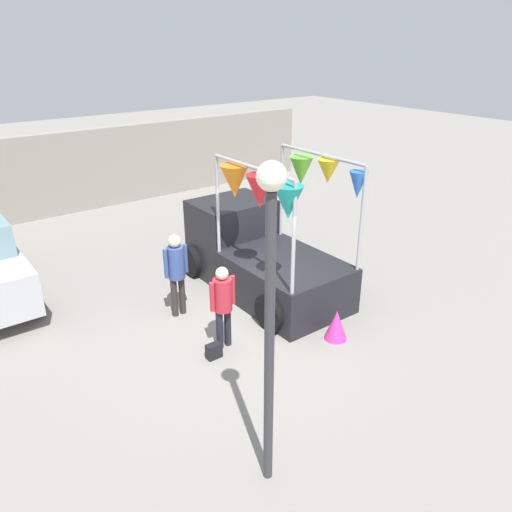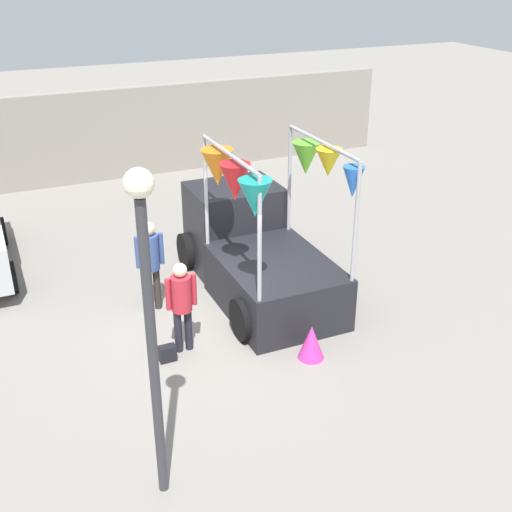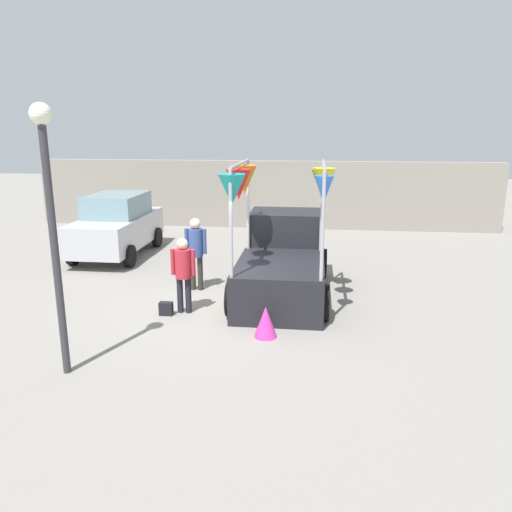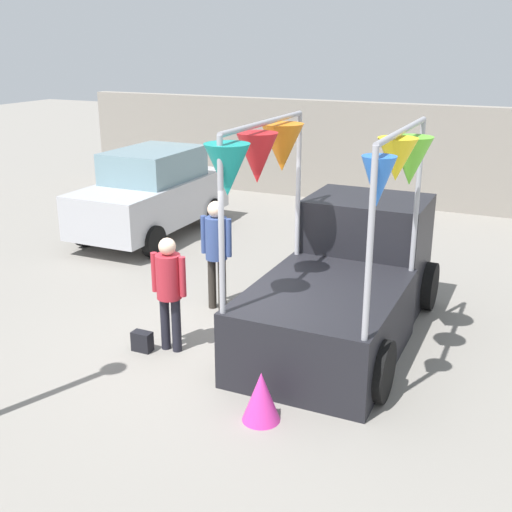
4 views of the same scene
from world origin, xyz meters
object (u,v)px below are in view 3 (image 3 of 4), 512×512
(vendor_truck, at_px, (283,255))
(handbag, at_px, (166,309))
(person_vendor, at_px, (196,247))
(person_customer, at_px, (183,268))
(street_lamp, at_px, (50,206))
(parked_car, at_px, (117,225))
(folded_kite_bundle_magenta, at_px, (266,322))

(vendor_truck, bearing_deg, handbag, -142.06)
(person_vendor, bearing_deg, handbag, -98.26)
(vendor_truck, bearing_deg, person_customer, -140.77)
(person_vendor, distance_m, street_lamp, 4.83)
(parked_car, height_order, person_vendor, parked_car)
(vendor_truck, bearing_deg, parked_car, 150.61)
(person_customer, relative_size, street_lamp, 0.39)
(person_customer, distance_m, street_lamp, 3.56)
(parked_car, relative_size, person_vendor, 2.26)
(vendor_truck, distance_m, folded_kite_bundle_magenta, 2.76)
(vendor_truck, height_order, folded_kite_bundle_magenta, vendor_truck)
(folded_kite_bundle_magenta, bearing_deg, handbag, 158.41)
(parked_car, distance_m, handbag, 5.70)
(street_lamp, bearing_deg, person_customer, 67.13)
(street_lamp, height_order, folded_kite_bundle_magenta, street_lamp)
(vendor_truck, height_order, person_vendor, vendor_truck)
(handbag, bearing_deg, parked_car, 121.64)
(parked_car, height_order, person_customer, parked_car)
(vendor_truck, xyz_separation_m, handbag, (-2.33, -1.82, -0.77))
(parked_car, height_order, street_lamp, street_lamp)
(handbag, xyz_separation_m, folded_kite_bundle_magenta, (2.20, -0.87, 0.16))
(parked_car, relative_size, person_customer, 2.46)
(person_customer, xyz_separation_m, street_lamp, (-1.21, -2.86, 1.74))
(parked_car, relative_size, handbag, 14.29)
(vendor_truck, relative_size, street_lamp, 0.98)
(folded_kite_bundle_magenta, bearing_deg, person_vendor, 126.73)
(person_vendor, xyz_separation_m, folded_kite_bundle_magenta, (1.95, -2.61, -0.78))
(handbag, bearing_deg, folded_kite_bundle_magenta, -21.59)
(handbag, xyz_separation_m, street_lamp, (-0.86, -2.66, 2.58))
(vendor_truck, distance_m, parked_car, 6.07)
(handbag, relative_size, street_lamp, 0.07)
(parked_car, bearing_deg, folded_kite_bundle_magenta, -47.70)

